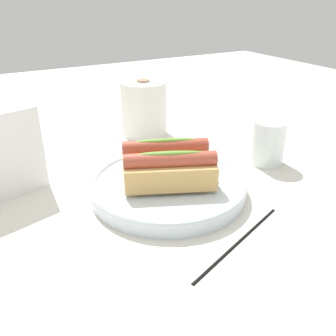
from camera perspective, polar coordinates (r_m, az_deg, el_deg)
name	(u,v)px	position (r m, az deg, el deg)	size (l,w,h in m)	color
ground_plane	(160,192)	(0.65, -1.27, -3.70)	(2.40, 2.40, 0.00)	silver
serving_bowl	(168,185)	(0.64, 0.00, -2.71)	(0.27, 0.27, 0.03)	silver
hotdog_front	(171,171)	(0.60, 0.44, -0.48)	(0.16, 0.11, 0.06)	tan
hotdog_back	(165,157)	(0.65, -0.41, 1.69)	(0.16, 0.10, 0.06)	#DBB270
water_glass	(267,144)	(0.77, 15.23, 3.59)	(0.07, 0.07, 0.09)	white
paper_towel_roll	(144,108)	(0.90, -3.79, 9.29)	(0.11, 0.11, 0.13)	white
napkin_box	(8,153)	(0.68, -23.74, 2.14)	(0.11, 0.04, 0.15)	white
chopstick_near	(239,241)	(0.54, 11.01, -11.14)	(0.01, 0.01, 0.22)	black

